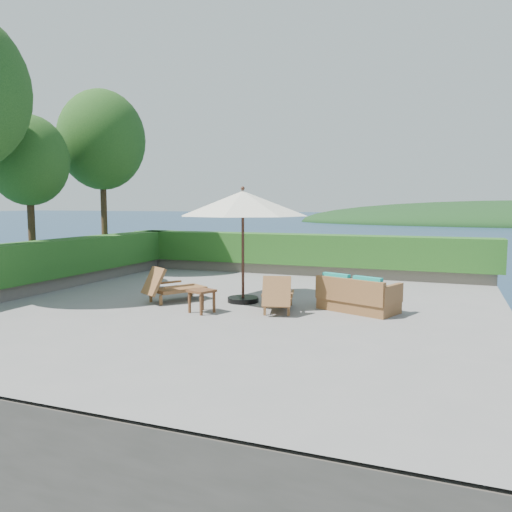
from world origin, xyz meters
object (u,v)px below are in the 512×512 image
at_px(side_table, 202,294).
at_px(wicker_loveseat, 357,297).
at_px(lounge_left, 171,287).
at_px(lounge_right, 278,296).
at_px(patio_umbrella, 243,205).

distance_m(side_table, wicker_loveseat, 3.40).
xyz_separation_m(lounge_left, lounge_right, (2.76, -0.14, -0.01)).
distance_m(patio_umbrella, lounge_left, 2.63).
bearing_deg(patio_umbrella, side_table, -104.93).
height_order(patio_umbrella, side_table, patio_umbrella).
bearing_deg(lounge_right, wicker_loveseat, 6.94).
bearing_deg(side_table, wicker_loveseat, 23.44).
distance_m(lounge_right, side_table, 1.67).
bearing_deg(lounge_left, lounge_right, 28.15).
relative_size(side_table, wicker_loveseat, 0.33).
relative_size(lounge_left, wicker_loveseat, 0.85).
relative_size(lounge_left, side_table, 2.60).
distance_m(lounge_left, lounge_right, 2.76).
xyz_separation_m(patio_umbrella, lounge_left, (-1.64, -0.57, -1.98)).
height_order(patio_umbrella, lounge_left, patio_umbrella).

